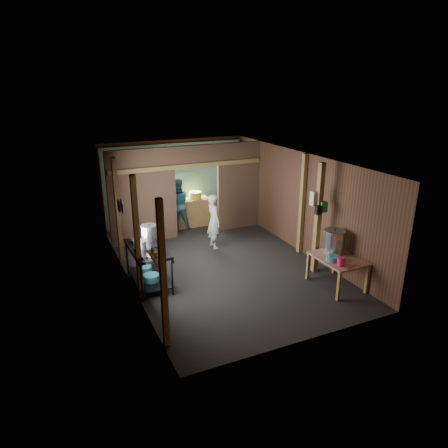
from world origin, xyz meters
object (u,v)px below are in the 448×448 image
gas_range (149,266)px  cook (214,221)px  stove_pot_large (149,233)px  stock_pot (334,242)px  pink_bucket (341,262)px  yellow_tub (195,195)px  prep_table (337,272)px

gas_range → cook: cook is taller
stove_pot_large → cook: 2.22m
stock_pot → pink_bucket: 0.69m
stock_pot → yellow_tub: size_ratio=1.39×
pink_bucket → stove_pot_large: bearing=142.6°
gas_range → stove_pot_large: size_ratio=4.13×
prep_table → stock_pot: stock_pot is taller
gas_range → stock_pot: 4.11m
stock_pot → yellow_tub: 5.00m
gas_range → stock_pot: (3.80, -1.50, 0.48)m
prep_table → pink_bucket: 0.58m
gas_range → yellow_tub: yellow_tub is taller
gas_range → pink_bucket: 4.10m
prep_table → cook: cook is taller
stove_pot_large → yellow_tub: stove_pot_large is taller
stove_pot_large → pink_bucket: stove_pot_large is taller
prep_table → yellow_tub: 5.28m
stock_pot → cook: cook is taller
prep_table → pink_bucket: (-0.21, -0.33, 0.42)m
prep_table → pink_bucket: size_ratio=6.54×
gas_range → stove_pot_large: (0.17, 0.44, 0.60)m
gas_range → pink_bucket: size_ratio=8.58×
stove_pot_large → yellow_tub: 3.59m
prep_table → cook: 3.54m
pink_bucket → yellow_tub: 5.51m
stove_pot_large → stock_pot: stove_pot_large is taller
stove_pot_large → stock_pot: (3.63, -1.94, -0.12)m
pink_bucket → gas_range: bearing=148.9°
cook → prep_table: bearing=-154.3°
gas_range → pink_bucket: (3.50, -2.11, 0.32)m
stove_pot_large → prep_table: bearing=-32.1°
pink_bucket → prep_table: bearing=57.1°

